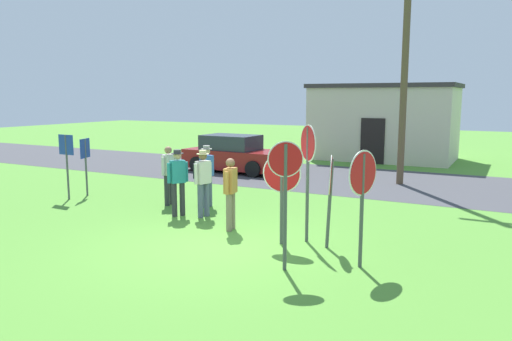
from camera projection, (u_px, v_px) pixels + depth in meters
name	position (u px, v px, depth m)	size (l,w,h in m)	color
ground_plane	(212.00, 247.00, 10.17)	(80.00, 80.00, 0.00)	#518E33
street_asphalt	(349.00, 179.00, 18.38)	(60.00, 6.40, 0.01)	#424247
building_background	(384.00, 122.00, 24.16)	(6.83, 4.25, 3.68)	beige
utility_pole	(405.00, 52.00, 16.76)	(1.80, 0.24, 8.81)	brown
parked_car_on_street	(235.00, 155.00, 20.24)	(4.35, 2.11, 1.51)	maroon
stop_sign_center_cluster	(363.00, 188.00, 8.74)	(0.28, 0.79, 2.16)	#474C4C
stop_sign_nearest	(282.00, 183.00, 10.17)	(0.81, 0.15, 1.93)	#474C4C
stop_sign_far_back	(330.00, 185.00, 9.91)	(0.32, 0.79, 1.93)	#474C4C
stop_sign_rear_left	(285.00, 185.00, 8.58)	(0.53, 0.37, 2.33)	#474C4C
stop_sign_rear_right	(308.00, 162.00, 10.28)	(0.56, 0.57, 2.52)	#474C4C
person_on_left	(230.00, 190.00, 11.32)	(0.28, 0.56, 1.69)	#7A6B56
person_holding_notes	(178.00, 179.00, 12.65)	(0.38, 0.50, 1.74)	#2D2D33
person_in_blue	(207.00, 172.00, 13.69)	(0.32, 0.57, 1.74)	#4C5670
person_near_signs	(169.00, 172.00, 13.95)	(0.23, 0.57, 1.69)	#2D2D33
person_in_teal	(203.00, 178.00, 12.56)	(0.42, 0.56, 1.74)	#4C5670
info_panel_leftmost	(85.00, 156.00, 15.23)	(0.23, 0.57, 1.79)	#4C4C51
info_panel_middle	(67.00, 155.00, 14.63)	(0.60, 0.06, 1.96)	#4C4C51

